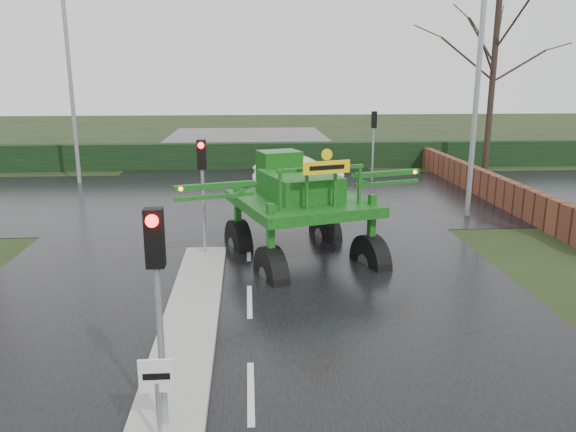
{
  "coord_description": "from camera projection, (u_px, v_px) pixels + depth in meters",
  "views": [
    {
      "loc": [
        0.02,
        -8.63,
        5.31
      ],
      "look_at": [
        0.97,
        4.49,
        2.0
      ],
      "focal_mm": 35.0,
      "sensor_mm": 36.0,
      "label": 1
    }
  ],
  "objects": [
    {
      "name": "ground",
      "position": [
        251.0,
        393.0,
        9.64
      ],
      "size": [
        140.0,
        140.0,
        0.0
      ],
      "primitive_type": "plane",
      "color": "black",
      "rests_on": "ground"
    },
    {
      "name": "road_main",
      "position": [
        249.0,
        234.0,
        19.31
      ],
      "size": [
        14.0,
        80.0,
        0.02
      ],
      "primitive_type": "cube",
      "color": "black",
      "rests_on": "ground"
    },
    {
      "name": "road_cross",
      "position": [
        248.0,
        197.0,
        25.11
      ],
      "size": [
        80.0,
        12.0,
        0.02
      ],
      "primitive_type": "cube",
      "color": "black",
      "rests_on": "ground"
    },
    {
      "name": "median_island",
      "position": [
        191.0,
        318.0,
        12.43
      ],
      "size": [
        1.2,
        10.0,
        0.16
      ],
      "primitive_type": "cube",
      "color": "gray",
      "rests_on": "ground"
    },
    {
      "name": "hedge_row",
      "position": [
        247.0,
        156.0,
        32.67
      ],
      "size": [
        44.0,
        0.9,
        1.5
      ],
      "primitive_type": "cube",
      "color": "black",
      "rests_on": "ground"
    },
    {
      "name": "brick_wall",
      "position": [
        477.0,
        181.0,
        25.7
      ],
      "size": [
        0.4,
        20.0,
        1.2
      ],
      "primitive_type": "cube",
      "color": "#592D1E",
      "rests_on": "ground"
    },
    {
      "name": "keep_left_sign",
      "position": [
        157.0,
        388.0,
        7.84
      ],
      "size": [
        0.5,
        0.07,
        1.35
      ],
      "color": "gray",
      "rests_on": "ground"
    },
    {
      "name": "traffic_signal_near",
      "position": [
        157.0,
        273.0,
        7.94
      ],
      "size": [
        0.26,
        0.33,
        3.52
      ],
      "color": "gray",
      "rests_on": "ground"
    },
    {
      "name": "traffic_signal_mid",
      "position": [
        202.0,
        172.0,
        16.16
      ],
      "size": [
        0.26,
        0.33,
        3.52
      ],
      "color": "gray",
      "rests_on": "ground"
    },
    {
      "name": "traffic_signal_far",
      "position": [
        374.0,
        130.0,
        28.81
      ],
      "size": [
        0.26,
        0.33,
        3.52
      ],
      "rotation": [
        0.0,
        0.0,
        3.14
      ],
      "color": "gray",
      "rests_on": "ground"
    },
    {
      "name": "street_light_right",
      "position": [
        472.0,
        56.0,
        20.36
      ],
      "size": [
        3.85,
        0.3,
        10.0
      ],
      "color": "gray",
      "rests_on": "ground"
    },
    {
      "name": "street_light_left_far",
      "position": [
        75.0,
        61.0,
        26.95
      ],
      "size": [
        3.85,
        0.3,
        10.0
      ],
      "color": "gray",
      "rests_on": "ground"
    },
    {
      "name": "tree_right_far",
      "position": [
        495.0,
        52.0,
        29.27
      ],
      "size": [
        7.0,
        7.0,
        12.05
      ],
      "color": "black",
      "rests_on": "ground"
    },
    {
      "name": "crop_sprayer",
      "position": [
        268.0,
        203.0,
        14.88
      ],
      "size": [
        7.35,
        5.6,
        4.28
      ],
      "rotation": [
        0.0,
        0.0,
        0.3
      ],
      "color": "black",
      "rests_on": "ground"
    },
    {
      "name": "white_sedan",
      "position": [
        299.0,
        186.0,
        27.7
      ],
      "size": [
        4.59,
        2.36,
        1.44
      ],
      "primitive_type": "imported",
      "rotation": [
        0.0,
        0.0,
        1.37
      ],
      "color": "silver",
      "rests_on": "ground"
    }
  ]
}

